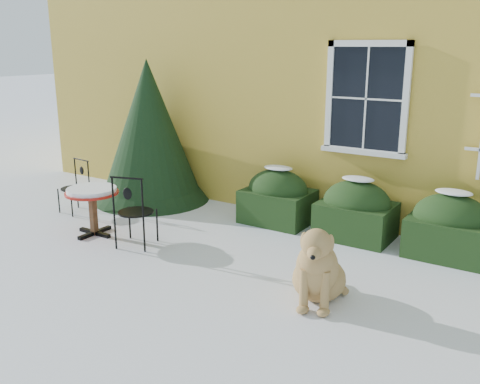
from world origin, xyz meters
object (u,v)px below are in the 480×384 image
Objects in this scene: bistro_table at (92,196)px; patio_chair_far at (75,186)px; evergreen_shrub at (150,145)px; patio_chair_near at (134,211)px; dog at (318,271)px.

bistro_table is 1.28m from patio_chair_far.
evergreen_shrub is 3.24× the size of bistro_table.
bistro_table is at bearing -73.85° from evergreen_shrub.
evergreen_shrub is 1.48m from patio_chair_far.
evergreen_shrub is at bearing 106.15° from bistro_table.
evergreen_shrub is at bearing -71.37° from patio_chair_near.
patio_chair_far is at bearing -114.57° from evergreen_shrub.
patio_chair_far is (-1.11, 0.62, -0.16)m from bistro_table.
evergreen_shrub is 2.39m from patio_chair_near.
bistro_table is 3.72m from dog.
patio_chair_near is 1.17× the size of patio_chair_far.
dog reaches higher than patio_chair_far.
bistro_table is at bearing -23.84° from patio_chair_far.
patio_chair_far is 4.88m from dog.
patio_chair_near is at bearing -0.79° from bistro_table.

